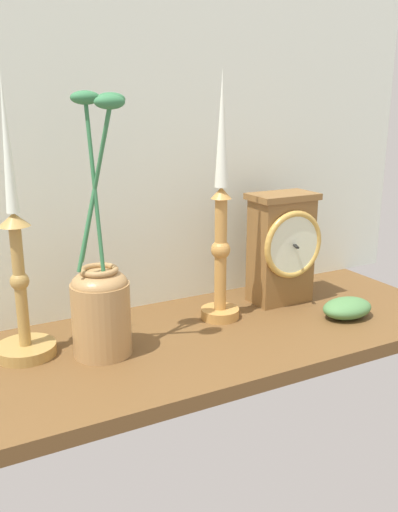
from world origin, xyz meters
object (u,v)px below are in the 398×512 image
candlestick_tall_left (19,279)px  brass_vase_jar (101,297)px  candlestick_tall_center (221,228)px  mantel_clock (282,247)px

candlestick_tall_left → brass_vase_jar: size_ratio=1.09×
candlestick_tall_left → brass_vase_jar: candlestick_tall_left is taller
candlestick_tall_center → brass_vase_jar: bearing=-170.1°
mantel_clock → candlestick_tall_center: candlestick_tall_center is taller
candlestick_tall_left → candlestick_tall_center: size_ratio=0.99×
mantel_clock → candlestick_tall_center: size_ratio=0.49×
candlestick_tall_left → candlestick_tall_center: (34.79, -0.91, 4.37)cm
mantel_clock → brass_vase_jar: brass_vase_jar is taller
mantel_clock → candlestick_tall_center: bearing=-172.8°
mantel_clock → candlestick_tall_left: 49.87cm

